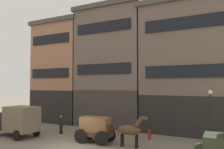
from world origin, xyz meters
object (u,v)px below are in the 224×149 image
at_px(pedestrian_officer, 61,123).
at_px(streetlamp_curbside, 211,109).
at_px(cargo_wagon, 96,128).
at_px(fire_hydrant_curbside, 149,134).
at_px(draft_horse, 131,130).
at_px(delivery_truck_near, 17,120).

distance_m(pedestrian_officer, streetlamp_curbside, 12.89).
xyz_separation_m(cargo_wagon, fire_hydrant_curbside, (3.41, 2.90, -0.72)).
distance_m(draft_horse, streetlamp_curbside, 6.30).
xyz_separation_m(draft_horse, pedestrian_officer, (-7.47, 1.24, -0.29)).
bearing_deg(fire_hydrant_curbside, cargo_wagon, -139.64).
xyz_separation_m(cargo_wagon, draft_horse, (2.95, 0.00, 0.12)).
distance_m(cargo_wagon, draft_horse, 2.95).
bearing_deg(cargo_wagon, pedestrian_officer, 164.59).
relative_size(delivery_truck_near, streetlamp_curbside, 1.09).
bearing_deg(pedestrian_officer, delivery_truck_near, -136.23).
xyz_separation_m(cargo_wagon, delivery_truck_near, (-7.24, -1.36, 0.28)).
bearing_deg(fire_hydrant_curbside, delivery_truck_near, -158.22).
relative_size(draft_horse, fire_hydrant_curbside, 2.83).
relative_size(draft_horse, delivery_truck_near, 0.52).
bearing_deg(draft_horse, fire_hydrant_curbside, 80.91).
xyz_separation_m(delivery_truck_near, streetlamp_curbside, (15.32, 4.75, 1.25)).
bearing_deg(draft_horse, cargo_wagon, -179.93).
distance_m(delivery_truck_near, streetlamp_curbside, 16.08).
distance_m(draft_horse, delivery_truck_near, 10.28).
bearing_deg(streetlamp_curbside, cargo_wagon, -157.18).
relative_size(cargo_wagon, draft_horse, 1.28).
height_order(pedestrian_officer, streetlamp_curbside, streetlamp_curbside).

